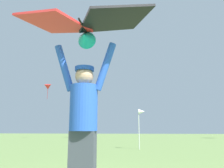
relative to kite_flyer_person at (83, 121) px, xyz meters
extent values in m
cube|color=#424751|center=(0.00, 0.00, -0.53)|extent=(0.31, 0.22, 0.82)
cylinder|color=blue|center=(0.00, 0.00, 0.16)|extent=(0.36, 0.36, 0.56)
sphere|color=tan|center=(0.00, 0.00, 0.56)|extent=(0.23, 0.23, 0.23)
cylinder|color=#1E47AD|center=(0.00, 0.00, 0.65)|extent=(0.26, 0.26, 0.05)
cylinder|color=blue|center=(0.27, 0.02, 0.68)|extent=(0.28, 0.11, 0.62)
cylinder|color=blue|center=(-0.27, -0.02, 0.68)|extent=(0.28, 0.11, 0.62)
cylinder|color=black|center=(0.00, 0.00, 1.18)|extent=(0.07, 0.67, 0.02)
cube|color=black|center=(0.41, -0.08, 1.26)|extent=(1.02, 0.97, 0.20)
cube|color=red|center=(-0.39, -0.13, 1.26)|extent=(0.98, 0.92, 0.20)
cone|color=#19B2AD|center=(0.00, 0.00, 1.08)|extent=(0.25, 0.21, 0.24)
cone|color=red|center=(-10.45, 20.20, 4.43)|extent=(0.98, 1.06, 0.83)
cylinder|color=maroon|center=(-10.45, 20.20, 3.66)|extent=(0.03, 0.03, 1.01)
cylinder|color=silver|center=(0.04, 8.26, -0.03)|extent=(0.04, 0.04, 1.81)
cone|color=white|center=(0.18, 8.26, 0.75)|extent=(0.28, 0.24, 0.24)
camera|label=1|loc=(0.88, -2.78, -0.11)|focal=37.87mm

